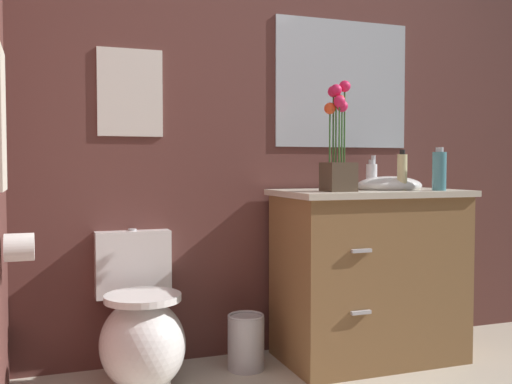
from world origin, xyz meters
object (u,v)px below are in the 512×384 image
object	(u,v)px
toilet	(141,332)
vanity_cabinet	(369,272)
soap_bottle	(402,172)
wall_mirror	(342,84)
wall_poster	(130,93)
trash_bin	(246,342)
flower_vase	(338,152)
hand_wash_bottle	(372,176)
toilet_paper_roll	(19,247)
lotion_bottle	(439,171)

from	to	relation	value
toilet	vanity_cabinet	size ratio (longest dim) A/B	0.65
soap_bottle	wall_mirror	bearing A→B (deg)	108.32
toilet	vanity_cabinet	bearing A→B (deg)	-1.30
wall_poster	wall_mirror	size ratio (longest dim) A/B	0.53
trash_bin	wall_mirror	size ratio (longest dim) A/B	0.34
flower_vase	wall_mirror	world-z (taller)	wall_mirror
soap_bottle	wall_mirror	xyz separation A→B (m)	(-0.13, 0.39, 0.48)
flower_vase	trash_bin	xyz separation A→B (m)	(-0.42, 0.15, -0.93)
soap_bottle	hand_wash_bottle	xyz separation A→B (m)	(-0.04, 0.23, -0.02)
soap_bottle	toilet_paper_roll	size ratio (longest dim) A/B	1.86
lotion_bottle	trash_bin	distance (m)	1.28
soap_bottle	wall_poster	distance (m)	1.41
hand_wash_bottle	wall_poster	distance (m)	1.33
toilet	vanity_cabinet	world-z (taller)	vanity_cabinet
flower_vase	lotion_bottle	bearing A→B (deg)	-8.74
soap_bottle	toilet_paper_roll	world-z (taller)	soap_bottle
toilet	vanity_cabinet	distance (m)	1.19
toilet	flower_vase	size ratio (longest dim) A/B	1.29
vanity_cabinet	flower_vase	size ratio (longest dim) A/B	1.97
toilet	toilet_paper_roll	xyz separation A→B (m)	(-0.50, -0.20, 0.44)
vanity_cabinet	soap_bottle	world-z (taller)	soap_bottle
lotion_bottle	hand_wash_bottle	bearing A→B (deg)	124.14
soap_bottle	trash_bin	world-z (taller)	soap_bottle
wall_poster	wall_mirror	distance (m)	1.17
lotion_bottle	trash_bin	size ratio (longest dim) A/B	0.80
wall_mirror	wall_poster	bearing A→B (deg)	180.00
flower_vase	wall_poster	bearing A→B (deg)	157.35
vanity_cabinet	flower_vase	bearing A→B (deg)	-157.61
toilet	flower_vase	xyz separation A→B (m)	(0.93, -0.12, 0.82)
toilet	toilet_paper_roll	bearing A→B (deg)	-158.47
soap_bottle	toilet_paper_roll	xyz separation A→B (m)	(-1.79, -0.07, -0.29)
soap_bottle	wall_poster	bearing A→B (deg)	163.12
hand_wash_bottle	lotion_bottle	bearing A→B (deg)	-55.86
trash_bin	toilet_paper_roll	xyz separation A→B (m)	(-1.01, -0.23, 0.54)
vanity_cabinet	soap_bottle	distance (m)	0.54
soap_bottle	flower_vase	bearing A→B (deg)	179.53
toilet	flower_vase	distance (m)	1.25
wall_poster	toilet	bearing A→B (deg)	-90.00
flower_vase	trash_bin	distance (m)	1.03
lotion_bottle	wall_mirror	xyz separation A→B (m)	(-0.30, 0.47, 0.48)
vanity_cabinet	trash_bin	bearing A→B (deg)	175.00
lotion_bottle	hand_wash_bottle	distance (m)	0.37
wall_poster	toilet_paper_roll	world-z (taller)	wall_poster
flower_vase	wall_mirror	size ratio (longest dim) A/B	0.67
lotion_bottle	soap_bottle	bearing A→B (deg)	154.76
vanity_cabinet	wall_mirror	bearing A→B (deg)	90.52
soap_bottle	lotion_bottle	world-z (taller)	lotion_bottle
toilet	trash_bin	xyz separation A→B (m)	(0.52, 0.03, -0.11)
wall_mirror	toilet_paper_roll	world-z (taller)	wall_mirror
toilet	wall_mirror	bearing A→B (deg)	12.94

